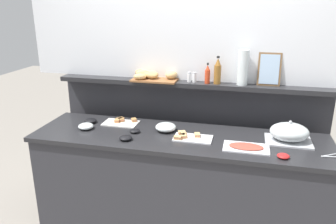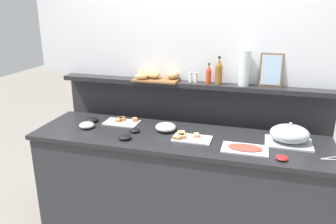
{
  "view_description": "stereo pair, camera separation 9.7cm",
  "coord_description": "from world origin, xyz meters",
  "px_view_note": "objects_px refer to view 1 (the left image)",
  "views": [
    {
      "loc": [
        0.49,
        -2.38,
        1.9
      ],
      "look_at": [
        -0.11,
        0.1,
        1.05
      ],
      "focal_mm": 35.61,
      "sensor_mm": 36.0,
      "label": 1
    },
    {
      "loc": [
        0.58,
        -2.36,
        1.9
      ],
      "look_at": [
        -0.11,
        0.1,
        1.05
      ],
      "focal_mm": 35.61,
      "sensor_mm": 36.0,
      "label": 2
    }
  ],
  "objects_px": {
    "cold_cuts_platter": "(246,147)",
    "pepper_shaker": "(194,77)",
    "glass_bowl_large": "(166,127)",
    "condiment_bowl_red": "(90,121)",
    "sandwich_platter_side": "(121,122)",
    "condiment_bowl_teal": "(135,131)",
    "serving_tongs": "(333,156)",
    "glass_bowl_medium": "(86,126)",
    "condiment_bowl_dark": "(126,138)",
    "condiment_bowl_cream": "(283,156)",
    "framed_picture": "(269,69)",
    "vinegar_bottle_amber": "(218,72)",
    "hot_sauce_bottle": "(207,75)",
    "water_carafe": "(243,68)",
    "bread_basket": "(151,75)",
    "serving_cloche": "(289,133)",
    "salt_shaker": "(189,77)",
    "sandwich_platter_front": "(190,137)"
  },
  "relations": [
    {
      "from": "cold_cuts_platter",
      "to": "pepper_shaker",
      "type": "relative_size",
      "value": 3.76
    },
    {
      "from": "glass_bowl_large",
      "to": "condiment_bowl_red",
      "type": "xyz_separation_m",
      "value": [
        -0.69,
        0.03,
        -0.01
      ]
    },
    {
      "from": "sandwich_platter_side",
      "to": "cold_cuts_platter",
      "type": "distance_m",
      "value": 1.1
    },
    {
      "from": "condiment_bowl_teal",
      "to": "serving_tongs",
      "type": "xyz_separation_m",
      "value": [
        1.47,
        -0.1,
        -0.01
      ]
    },
    {
      "from": "cold_cuts_platter",
      "to": "glass_bowl_medium",
      "type": "distance_m",
      "value": 1.31
    },
    {
      "from": "condiment_bowl_dark",
      "to": "condiment_bowl_cream",
      "type": "xyz_separation_m",
      "value": [
        1.15,
        -0.04,
        -0.0
      ]
    },
    {
      "from": "cold_cuts_platter",
      "to": "framed_picture",
      "type": "distance_m",
      "value": 0.75
    },
    {
      "from": "sandwich_platter_side",
      "to": "cold_cuts_platter",
      "type": "relative_size",
      "value": 0.91
    },
    {
      "from": "cold_cuts_platter",
      "to": "vinegar_bottle_amber",
      "type": "xyz_separation_m",
      "value": [
        -0.28,
        0.52,
        0.44
      ]
    },
    {
      "from": "sandwich_platter_side",
      "to": "hot_sauce_bottle",
      "type": "xyz_separation_m",
      "value": [
        0.7,
        0.24,
        0.41
      ]
    },
    {
      "from": "condiment_bowl_teal",
      "to": "vinegar_bottle_amber",
      "type": "height_order",
      "value": "vinegar_bottle_amber"
    },
    {
      "from": "condiment_bowl_red",
      "to": "condiment_bowl_dark",
      "type": "distance_m",
      "value": 0.52
    },
    {
      "from": "cold_cuts_platter",
      "to": "water_carafe",
      "type": "xyz_separation_m",
      "value": [
        -0.07,
        0.54,
        0.48
      ]
    },
    {
      "from": "pepper_shaker",
      "to": "bread_basket",
      "type": "height_order",
      "value": "pepper_shaker"
    },
    {
      "from": "sandwich_platter_side",
      "to": "serving_cloche",
      "type": "xyz_separation_m",
      "value": [
        1.37,
        -0.08,
        0.06
      ]
    },
    {
      "from": "condiment_bowl_teal",
      "to": "serving_tongs",
      "type": "distance_m",
      "value": 1.47
    },
    {
      "from": "condiment_bowl_cream",
      "to": "serving_tongs",
      "type": "bearing_deg",
      "value": 17.23
    },
    {
      "from": "hot_sauce_bottle",
      "to": "glass_bowl_large",
      "type": "bearing_deg",
      "value": -131.18
    },
    {
      "from": "condiment_bowl_red",
      "to": "condiment_bowl_cream",
      "type": "relative_size",
      "value": 1.27
    },
    {
      "from": "cold_cuts_platter",
      "to": "sandwich_platter_side",
      "type": "bearing_deg",
      "value": 165.39
    },
    {
      "from": "bread_basket",
      "to": "framed_picture",
      "type": "distance_m",
      "value": 1.02
    },
    {
      "from": "glass_bowl_medium",
      "to": "glass_bowl_large",
      "type": "bearing_deg",
      "value": 9.83
    },
    {
      "from": "condiment_bowl_cream",
      "to": "salt_shaker",
      "type": "distance_m",
      "value": 1.06
    },
    {
      "from": "condiment_bowl_teal",
      "to": "bread_basket",
      "type": "height_order",
      "value": "bread_basket"
    },
    {
      "from": "cold_cuts_platter",
      "to": "condiment_bowl_red",
      "type": "height_order",
      "value": "condiment_bowl_red"
    },
    {
      "from": "glass_bowl_large",
      "to": "pepper_shaker",
      "type": "height_order",
      "value": "pepper_shaker"
    },
    {
      "from": "framed_picture",
      "to": "pepper_shaker",
      "type": "bearing_deg",
      "value": -176.44
    },
    {
      "from": "serving_cloche",
      "to": "vinegar_bottle_amber",
      "type": "distance_m",
      "value": 0.77
    },
    {
      "from": "water_carafe",
      "to": "salt_shaker",
      "type": "bearing_deg",
      "value": 180.0
    },
    {
      "from": "serving_cloche",
      "to": "framed_picture",
      "type": "distance_m",
      "value": 0.58
    },
    {
      "from": "serving_cloche",
      "to": "hot_sauce_bottle",
      "type": "bearing_deg",
      "value": 154.15
    },
    {
      "from": "cold_cuts_platter",
      "to": "condiment_bowl_dark",
      "type": "relative_size",
      "value": 3.28
    },
    {
      "from": "glass_bowl_large",
      "to": "condiment_bowl_teal",
      "type": "height_order",
      "value": "glass_bowl_large"
    },
    {
      "from": "sandwich_platter_side",
      "to": "condiment_bowl_dark",
      "type": "height_order",
      "value": "sandwich_platter_side"
    },
    {
      "from": "pepper_shaker",
      "to": "sandwich_platter_front",
      "type": "bearing_deg",
      "value": -83.95
    },
    {
      "from": "condiment_bowl_red",
      "to": "serving_tongs",
      "type": "distance_m",
      "value": 1.93
    },
    {
      "from": "hot_sauce_bottle",
      "to": "sandwich_platter_front",
      "type": "bearing_deg",
      "value": -98.62
    },
    {
      "from": "serving_tongs",
      "to": "cold_cuts_platter",
      "type": "bearing_deg",
      "value": -179.6
    },
    {
      "from": "condiment_bowl_red",
      "to": "hot_sauce_bottle",
      "type": "xyz_separation_m",
      "value": [
        0.97,
        0.29,
        0.4
      ]
    },
    {
      "from": "condiment_bowl_teal",
      "to": "cold_cuts_platter",
      "type": "bearing_deg",
      "value": -6.48
    },
    {
      "from": "sandwich_platter_side",
      "to": "serving_tongs",
      "type": "xyz_separation_m",
      "value": [
        1.65,
        -0.27,
        -0.01
      ]
    },
    {
      "from": "vinegar_bottle_amber",
      "to": "hot_sauce_bottle",
      "type": "height_order",
      "value": "vinegar_bottle_amber"
    },
    {
      "from": "pepper_shaker",
      "to": "condiment_bowl_cream",
      "type": "bearing_deg",
      "value": -41.33
    },
    {
      "from": "sandwich_platter_side",
      "to": "pepper_shaker",
      "type": "distance_m",
      "value": 0.74
    },
    {
      "from": "serving_cloche",
      "to": "glass_bowl_medium",
      "type": "distance_m",
      "value": 1.61
    },
    {
      "from": "cold_cuts_platter",
      "to": "hot_sauce_bottle",
      "type": "relative_size",
      "value": 1.86
    },
    {
      "from": "sandwich_platter_front",
      "to": "condiment_bowl_teal",
      "type": "height_order",
      "value": "sandwich_platter_front"
    },
    {
      "from": "glass_bowl_medium",
      "to": "water_carafe",
      "type": "xyz_separation_m",
      "value": [
        1.23,
        0.46,
        0.46
      ]
    },
    {
      "from": "serving_cloche",
      "to": "serving_tongs",
      "type": "distance_m",
      "value": 0.34
    },
    {
      "from": "sandwich_platter_side",
      "to": "glass_bowl_medium",
      "type": "bearing_deg",
      "value": -139.97
    }
  ]
}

